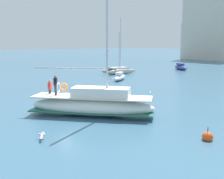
{
  "coord_description": "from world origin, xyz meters",
  "views": [
    {
      "loc": [
        19.11,
        -11.59,
        5.52
      ],
      "look_at": [
        1.68,
        2.72,
        1.8
      ],
      "focal_mm": 45.68,
      "sensor_mm": 36.0,
      "label": 1
    }
  ],
  "objects_px": {
    "moored_sloop_near": "(120,77)",
    "moored_sloop_far": "(119,70)",
    "mooring_buoy": "(207,137)",
    "main_sailboat": "(93,104)",
    "moored_catamaran": "(181,67)",
    "seagull": "(42,134)"
  },
  "relations": [
    {
      "from": "moored_sloop_near",
      "to": "moored_sloop_far",
      "type": "bearing_deg",
      "value": 140.43
    },
    {
      "from": "moored_sloop_far",
      "to": "moored_sloop_near",
      "type": "bearing_deg",
      "value": -39.57
    },
    {
      "from": "mooring_buoy",
      "to": "main_sailboat",
      "type": "bearing_deg",
      "value": -168.6
    },
    {
      "from": "moored_sloop_far",
      "to": "mooring_buoy",
      "type": "distance_m",
      "value": 35.56
    },
    {
      "from": "moored_catamaran",
      "to": "seagull",
      "type": "relative_size",
      "value": 8.27
    },
    {
      "from": "moored_sloop_near",
      "to": "moored_catamaran",
      "type": "xyz_separation_m",
      "value": [
        -4.45,
        20.44,
        0.09
      ]
    },
    {
      "from": "moored_sloop_near",
      "to": "moored_sloop_far",
      "type": "xyz_separation_m",
      "value": [
        -6.84,
        5.65,
        0.15
      ]
    },
    {
      "from": "moored_sloop_far",
      "to": "mooring_buoy",
      "type": "xyz_separation_m",
      "value": [
        30.0,
        -19.09,
        -0.49
      ]
    },
    {
      "from": "moored_sloop_far",
      "to": "moored_catamaran",
      "type": "xyz_separation_m",
      "value": [
        2.39,
        14.79,
        -0.06
      ]
    },
    {
      "from": "seagull",
      "to": "mooring_buoy",
      "type": "bearing_deg",
      "value": 49.36
    },
    {
      "from": "main_sailboat",
      "to": "moored_sloop_far",
      "type": "height_order",
      "value": "main_sailboat"
    },
    {
      "from": "moored_sloop_near",
      "to": "moored_sloop_far",
      "type": "height_order",
      "value": "moored_sloop_far"
    },
    {
      "from": "moored_sloop_far",
      "to": "moored_catamaran",
      "type": "relative_size",
      "value": 1.04
    },
    {
      "from": "moored_catamaran",
      "to": "mooring_buoy",
      "type": "height_order",
      "value": "moored_catamaran"
    },
    {
      "from": "moored_sloop_far",
      "to": "moored_catamaran",
      "type": "height_order",
      "value": "moored_sloop_far"
    },
    {
      "from": "mooring_buoy",
      "to": "moored_sloop_near",
      "type": "bearing_deg",
      "value": 149.87
    },
    {
      "from": "mooring_buoy",
      "to": "moored_sloop_far",
      "type": "bearing_deg",
      "value": 147.52
    },
    {
      "from": "seagull",
      "to": "mooring_buoy",
      "type": "distance_m",
      "value": 9.51
    },
    {
      "from": "moored_catamaran",
      "to": "seagull",
      "type": "xyz_separation_m",
      "value": [
        21.41,
        -41.1,
        -0.35
      ]
    },
    {
      "from": "moored_catamaran",
      "to": "seagull",
      "type": "bearing_deg",
      "value": -62.49
    },
    {
      "from": "moored_sloop_near",
      "to": "mooring_buoy",
      "type": "distance_m",
      "value": 26.77
    },
    {
      "from": "moored_catamaran",
      "to": "moored_sloop_far",
      "type": "bearing_deg",
      "value": -99.19
    }
  ]
}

